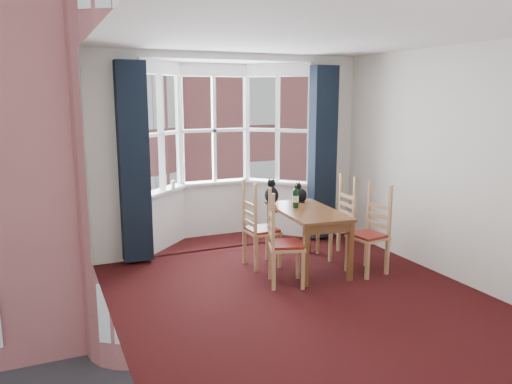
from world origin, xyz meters
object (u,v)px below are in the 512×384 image
chair_right_near (373,236)px  chair_left_far (256,232)px  candle_tall (173,185)px  cat_right (301,194)px  cat_left (272,194)px  chair_left_near (279,246)px  chair_right_far (341,223)px  dining_table (308,218)px  wine_bottle (296,197)px

chair_right_near → chair_left_far: bearing=149.2°
chair_right_near → candle_tall: size_ratio=7.36×
chair_right_near → candle_tall: (-2.03, 2.07, 0.46)m
cat_right → cat_left: bearing=170.1°
chair_left_near → chair_right_far: (1.28, 0.64, 0.00)m
dining_table → candle_tall: size_ratio=10.70×
dining_table → chair_right_near: size_ratio=1.45×
dining_table → cat_right: size_ratio=4.81×
dining_table → chair_right_far: (0.69, 0.27, -0.19)m
chair_left_far → cat_right: bearing=12.7°
chair_left_far → wine_bottle: size_ratio=2.95×
cat_left → chair_left_far: bearing=-144.6°
chair_right_far → cat_right: cat_right is taller
cat_right → candle_tall: bearing=142.8°
cat_right → chair_left_near: bearing=-131.4°
wine_bottle → candle_tall: size_ratio=2.50×
dining_table → chair_right_near: 0.85m
dining_table → chair_right_near: bearing=-33.0°
dining_table → cat_left: bearing=114.2°
chair_right_near → chair_left_near: bearing=176.7°
chair_right_far → cat_right: (-0.52, 0.22, 0.41)m
wine_bottle → cat_right: bearing=51.0°
cat_right → candle_tall: 1.88m
chair_right_near → wine_bottle: 1.09m
candle_tall → chair_left_near: bearing=-69.7°
chair_right_near → cat_right: bearing=119.6°
chair_left_near → candle_tall: bearing=110.3°
chair_right_far → cat_right: bearing=157.6°
cat_right → wine_bottle: wine_bottle is taller
cat_right → wine_bottle: (-0.24, -0.30, 0.03)m
chair_right_far → cat_left: 1.07m
chair_right_far → wine_bottle: (-0.77, -0.08, 0.44)m
chair_right_near → candle_tall: bearing=134.4°
cat_right → chair_right_near: bearing=-60.4°
cat_left → wine_bottle: cat_left is taller
chair_left_far → wine_bottle: wine_bottle is taller
cat_left → candle_tall: bearing=135.6°
wine_bottle → chair_right_near: bearing=-39.6°
dining_table → cat_right: bearing=71.4°
dining_table → chair_left_near: bearing=-147.8°
cat_right → candle_tall: size_ratio=2.22×
candle_tall → cat_right: bearing=-37.2°
dining_table → chair_right_far: bearing=21.3°
cat_left → chair_right_near: bearing=-46.9°
chair_left_near → candle_tall: (-0.74, 2.00, 0.46)m
chair_left_far → cat_right: cat_right is taller
chair_right_near → cat_right: size_ratio=3.31×
candle_tall → dining_table: bearing=-50.5°
chair_left_near → candle_tall: candle_tall is taller
chair_right_far → candle_tall: size_ratio=7.36×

